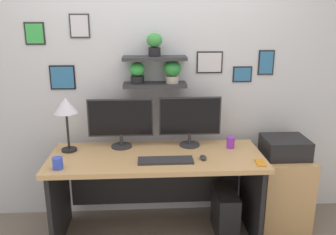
{
  "coord_description": "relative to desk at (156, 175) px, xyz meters",
  "views": [
    {
      "loc": [
        -0.06,
        -2.73,
        1.87
      ],
      "look_at": [
        0.1,
        0.05,
        1.06
      ],
      "focal_mm": 37.72,
      "sensor_mm": 36.0,
      "label": 1
    }
  ],
  "objects": [
    {
      "name": "ground_plane",
      "position": [
        0.0,
        -0.06,
        -0.55
      ],
      "size": [
        8.0,
        8.0,
        0.0
      ],
      "primitive_type": "plane",
      "color": "#70665B"
    },
    {
      "name": "back_wall_assembly",
      "position": [
        -0.0,
        0.38,
        0.81
      ],
      "size": [
        4.4,
        0.24,
        2.7
      ],
      "color": "silver",
      "rests_on": "ground"
    },
    {
      "name": "desk",
      "position": [
        0.0,
        0.0,
        0.0
      ],
      "size": [
        1.77,
        0.68,
        0.75
      ],
      "color": "tan",
      "rests_on": "ground"
    },
    {
      "name": "monitor_left",
      "position": [
        -0.3,
        0.16,
        0.45
      ],
      "size": [
        0.57,
        0.18,
        0.43
      ],
      "color": "#2D2D33",
      "rests_on": "desk"
    },
    {
      "name": "monitor_right",
      "position": [
        0.3,
        0.16,
        0.45
      ],
      "size": [
        0.54,
        0.18,
        0.44
      ],
      "color": "#2D2D33",
      "rests_on": "desk"
    },
    {
      "name": "keyboard",
      "position": [
        0.07,
        -0.19,
        0.21
      ],
      "size": [
        0.44,
        0.14,
        0.02
      ],
      "primitive_type": "cube",
      "color": "#2D2D33",
      "rests_on": "desk"
    },
    {
      "name": "computer_mouse",
      "position": [
        0.38,
        -0.16,
        0.22
      ],
      "size": [
        0.06,
        0.09,
        0.03
      ],
      "primitive_type": "ellipsoid",
      "color": "#2D2D33",
      "rests_on": "desk"
    },
    {
      "name": "desk_lamp",
      "position": [
        -0.74,
        0.09,
        0.58
      ],
      "size": [
        0.2,
        0.2,
        0.47
      ],
      "color": "black",
      "rests_on": "desk"
    },
    {
      "name": "cell_phone",
      "position": [
        0.81,
        -0.27,
        0.21
      ],
      "size": [
        0.08,
        0.15,
        0.01
      ],
      "primitive_type": "cube",
      "rotation": [
        0.0,
        0.0,
        -0.11
      ],
      "color": "orange",
      "rests_on": "desk"
    },
    {
      "name": "coffee_mug",
      "position": [
        -0.75,
        -0.28,
        0.25
      ],
      "size": [
        0.08,
        0.08,
        0.09
      ],
      "primitive_type": "cylinder",
      "color": "blue",
      "rests_on": "desk"
    },
    {
      "name": "pen_cup",
      "position": [
        0.65,
        0.08,
        0.25
      ],
      "size": [
        0.07,
        0.07,
        0.1
      ],
      "primitive_type": "cylinder",
      "color": "purple",
      "rests_on": "desk"
    },
    {
      "name": "drawer_cabinet",
      "position": [
        1.15,
        0.09,
        -0.22
      ],
      "size": [
        0.44,
        0.5,
        0.66
      ],
      "primitive_type": "cube",
      "color": "tan",
      "rests_on": "ground"
    },
    {
      "name": "printer",
      "position": [
        1.15,
        0.09,
        0.2
      ],
      "size": [
        0.38,
        0.34,
        0.17
      ],
      "primitive_type": "cube",
      "color": "black",
      "rests_on": "drawer_cabinet"
    },
    {
      "name": "computer_tower_right",
      "position": [
        0.6,
        -0.06,
        -0.34
      ],
      "size": [
        0.18,
        0.4,
        0.4
      ],
      "primitive_type": "cube",
      "color": "black",
      "rests_on": "ground"
    }
  ]
}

